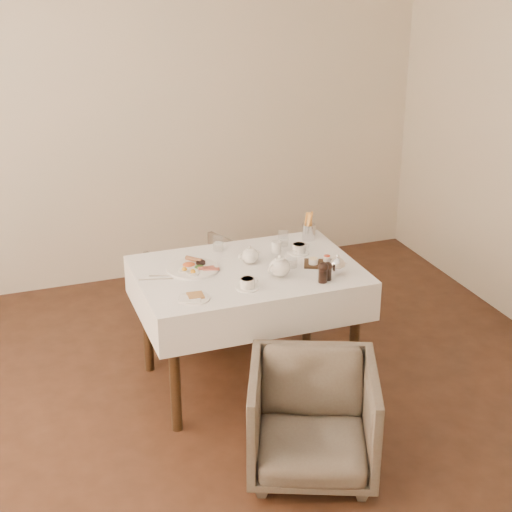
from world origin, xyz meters
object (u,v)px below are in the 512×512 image
Objects in this scene: table at (248,287)px; armchair_near at (312,419)px; armchair_far at (205,288)px; breakfast_plate at (193,268)px; teapot_centre at (250,254)px.

armchair_near is at bearing -88.38° from table.
breakfast_plate is (-0.27, -0.70, 0.48)m from armchair_far.
teapot_centre reaches higher than armchair_far.
armchair_far is 0.90m from teapot_centre.
armchair_far is 4.30× the size of teapot_centre.
armchair_far is at bearing 89.45° from teapot_centre.
armchair_far is 2.07× the size of breakfast_plate.
table is 0.34m from breakfast_plate.
teapot_centre is (0.07, -0.73, 0.53)m from armchair_far.
table is 0.19m from teapot_centre.
teapot_centre is at bearing 73.67° from armchair_far.
teapot_centre is (0.01, 0.97, 0.52)m from armchair_near.
table is at bearing 70.40° from armchair_far.
armchair_near is at bearing -96.78° from teapot_centre.
breakfast_plate reaches higher than armchair_far.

